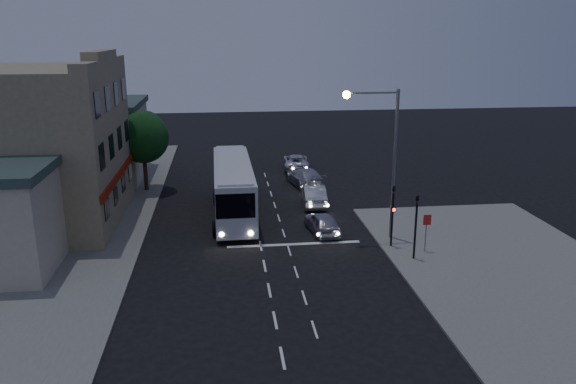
{
  "coord_description": "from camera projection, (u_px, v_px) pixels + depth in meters",
  "views": [
    {
      "loc": [
        -2.05,
        -29.14,
        12.26
      ],
      "look_at": [
        2.08,
        5.72,
        2.2
      ],
      "focal_mm": 35.0,
      "sensor_mm": 36.0,
      "label": 1
    }
  ],
  "objects": [
    {
      "name": "road_markings",
      "position": [
        280.0,
        237.0,
        34.73
      ],
      "size": [
        8.0,
        30.55,
        0.01
      ],
      "color": "silver",
      "rests_on": "ground"
    },
    {
      "name": "street_tree",
      "position": [
        143.0,
        135.0,
        43.6
      ],
      "size": [
        4.0,
        4.0,
        6.2
      ],
      "color": "black",
      "rests_on": "sidewalk_far"
    },
    {
      "name": "ground",
      "position": [
        263.0,
        259.0,
        31.43
      ],
      "size": [
        120.0,
        120.0,
        0.0
      ],
      "primitive_type": "plane",
      "color": "black"
    },
    {
      "name": "traffic_signal_side",
      "position": [
        416.0,
        219.0,
        30.55
      ],
      "size": [
        0.18,
        0.15,
        4.1
      ],
      "color": "black",
      "rests_on": "sidewalk_near"
    },
    {
      "name": "regulatory_sign",
      "position": [
        427.0,
        227.0,
        31.81
      ],
      "size": [
        0.45,
        0.12,
        2.2
      ],
      "color": "slate",
      "rests_on": "sidewalk_near"
    },
    {
      "name": "main_building",
      "position": [
        37.0,
        146.0,
        36.06
      ],
      "size": [
        10.12,
        12.0,
        11.0
      ],
      "color": "#7D755B",
      "rests_on": "sidewalk_far"
    },
    {
      "name": "streetlight",
      "position": [
        384.0,
        148.0,
        32.78
      ],
      "size": [
        3.32,
        0.44,
        9.0
      ],
      "color": "slate",
      "rests_on": "sidewalk_near"
    },
    {
      "name": "sidewalk_near",
      "position": [
        519.0,
        276.0,
        29.06
      ],
      "size": [
        12.0,
        24.0,
        0.12
      ],
      "primitive_type": "cube",
      "color": "slate",
      "rests_on": "ground"
    },
    {
      "name": "car_sedan_b",
      "position": [
        305.0,
        177.0,
        46.08
      ],
      "size": [
        3.03,
        5.44,
        1.49
      ],
      "primitive_type": "imported",
      "rotation": [
        0.0,
        0.0,
        3.33
      ],
      "color": "#ADADBC",
      "rests_on": "ground"
    },
    {
      "name": "car_suv",
      "position": [
        322.0,
        223.0,
        35.33
      ],
      "size": [
        2.02,
        4.08,
        1.34
      ],
      "primitive_type": "imported",
      "rotation": [
        0.0,
        0.0,
        3.26
      ],
      "color": "#9E9EB3",
      "rests_on": "ground"
    },
    {
      "name": "traffic_signal_main",
      "position": [
        393.0,
        209.0,
        32.36
      ],
      "size": [
        0.25,
        0.35,
        4.1
      ],
      "color": "black",
      "rests_on": "sidewalk_near"
    },
    {
      "name": "car_sedan_a",
      "position": [
        314.0,
        195.0,
        41.02
      ],
      "size": [
        1.88,
        4.59,
        1.48
      ],
      "primitive_type": "imported",
      "rotation": [
        0.0,
        0.0,
        3.07
      ],
      "color": "silver",
      "rests_on": "ground"
    },
    {
      "name": "low_building_north",
      "position": [
        88.0,
        139.0,
        48.06
      ],
      "size": [
        9.4,
        9.4,
        6.5
      ],
      "color": "#B1A48E",
      "rests_on": "sidewalk_far"
    },
    {
      "name": "car_sedan_c",
      "position": [
        296.0,
        162.0,
        51.84
      ],
      "size": [
        2.68,
        5.06,
        1.36
      ],
      "primitive_type": "imported",
      "rotation": [
        0.0,
        0.0,
        3.05
      ],
      "color": "silver",
      "rests_on": "ground"
    },
    {
      "name": "sidewalk_far",
      "position": [
        61.0,
        221.0,
        37.58
      ],
      "size": [
        12.0,
        50.0,
        0.12
      ],
      "primitive_type": "cube",
      "color": "slate",
      "rests_on": "ground"
    },
    {
      "name": "tour_bus",
      "position": [
        233.0,
        186.0,
        38.56
      ],
      "size": [
        2.88,
        12.12,
        3.71
      ],
      "rotation": [
        0.0,
        0.0,
        0.01
      ],
      "color": "silver",
      "rests_on": "ground"
    }
  ]
}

